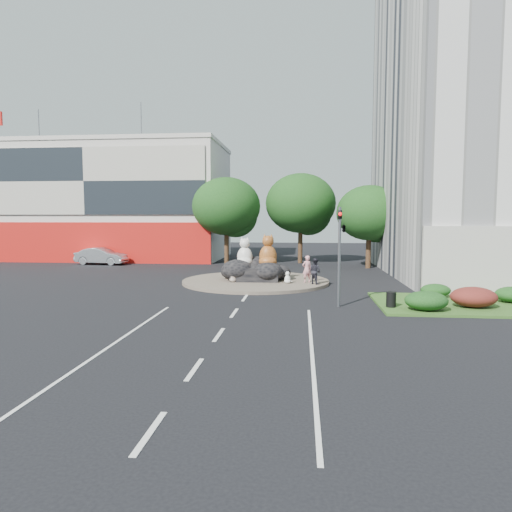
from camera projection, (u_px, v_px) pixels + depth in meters
The scene contains 21 objects.
ground at pixel (234, 313), 21.42m from camera, with size 120.00×120.00×0.00m, color black.
roundabout_island at pixel (256, 281), 31.32m from camera, with size 10.00×10.00×0.20m, color brown.
rock_plinth at pixel (256, 273), 31.28m from camera, with size 3.20×2.60×0.90m, color black, non-canonical shape.
shophouse_block at pixel (110, 202), 50.35m from camera, with size 25.20×12.30×17.40m.
grass_verge at pixel (476, 305), 23.19m from camera, with size 10.00×6.00×0.12m, color #2C4C19.
tree_left at pixel (227, 209), 43.24m from camera, with size 6.46×6.46×8.27m.
tree_mid at pixel (301, 206), 44.50m from camera, with size 6.84×6.84×8.76m.
tree_right at pixel (370, 216), 40.01m from camera, with size 5.70×5.70×7.30m.
hedge_near_green at pixel (426, 301), 21.47m from camera, with size 2.00×1.60×0.90m, color #113712.
hedge_red at pixel (474, 297), 22.20m from camera, with size 2.20×1.76×0.99m, color #551C16.
hedge_back_green at pixel (436, 290), 25.09m from camera, with size 1.60×1.28×0.72m, color #113712.
traffic_light at pixel (342, 235), 22.58m from camera, with size 0.44×1.24×5.00m.
street_lamp at pixel (462, 216), 27.69m from camera, with size 2.34×0.22×8.06m.
cat_white at pixel (245, 252), 31.37m from camera, with size 1.23×1.07×2.05m, color silver, non-canonical shape.
cat_tabby at pixel (268, 250), 30.98m from camera, with size 1.36×1.18×2.27m, color #A54D22, non-canonical shape.
kitten_calico at pixel (233, 275), 30.26m from camera, with size 0.53×0.46×0.89m, color silver, non-canonical shape.
kitten_white at pixel (287, 277), 29.66m from camera, with size 0.48×0.42×0.81m, color white, non-canonical shape.
pedestrian_pink at pixel (307, 269), 30.08m from camera, with size 0.65×0.42×1.77m, color pink.
pedestrian_dark at pixel (315, 271), 29.31m from camera, with size 0.81×0.63×1.67m, color #212028.
parked_car at pixel (101, 256), 43.35m from camera, with size 1.70×4.87×1.60m, color #B6BABF.
litter_bin at pixel (391, 299), 22.24m from camera, with size 0.47×0.47×0.75m, color black.
Camera 1 is at (3.12, -20.90, 4.50)m, focal length 32.00 mm.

